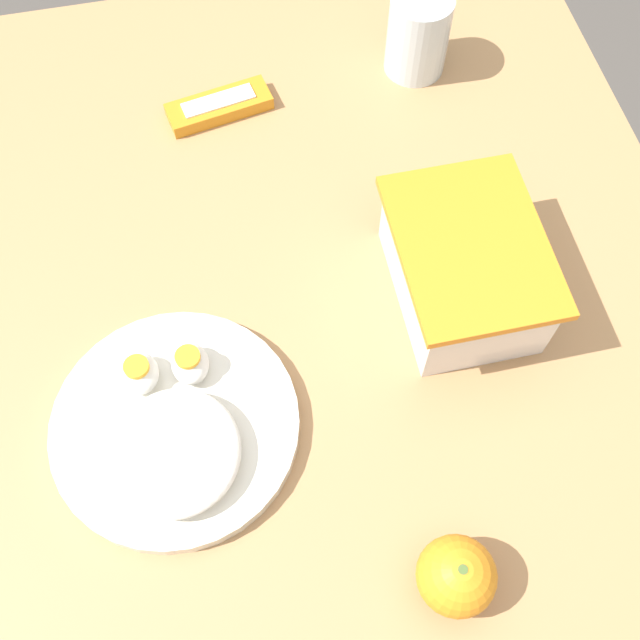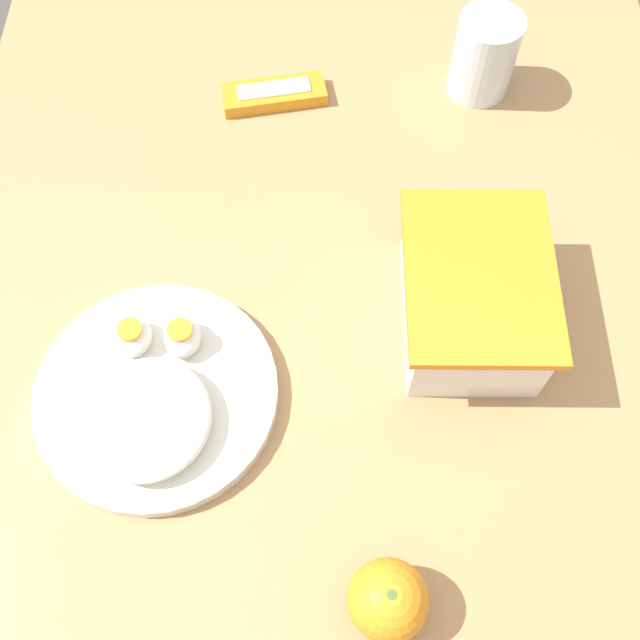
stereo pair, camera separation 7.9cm
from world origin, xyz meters
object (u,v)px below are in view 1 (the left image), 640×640
object	(u,v)px
rice_plate	(175,430)
drinking_glass	(418,34)
candy_bar	(219,106)
food_container	(464,271)
orange_fruit	(456,576)

from	to	relation	value
rice_plate	drinking_glass	distance (m)	0.58
candy_bar	food_container	bearing A→B (deg)	34.71
food_container	drinking_glass	xyz separation A→B (m)	(-0.34, 0.04, 0.01)
orange_fruit	drinking_glass	distance (m)	0.66
food_container	drinking_glass	world-z (taller)	drinking_glass
food_container	orange_fruit	distance (m)	0.31
food_container	orange_fruit	bearing A→B (deg)	-18.06
orange_fruit	drinking_glass	world-z (taller)	drinking_glass
orange_fruit	drinking_glass	bearing A→B (deg)	167.62
candy_bar	orange_fruit	bearing A→B (deg)	11.33
candy_bar	drinking_glass	distance (m)	0.27
food_container	orange_fruit	size ratio (longest dim) A/B	2.78
orange_fruit	rice_plate	xyz separation A→B (m)	(-0.20, -0.23, -0.02)
candy_bar	rice_plate	bearing A→B (deg)	-14.21
food_container	rice_plate	bearing A→B (deg)	-72.48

